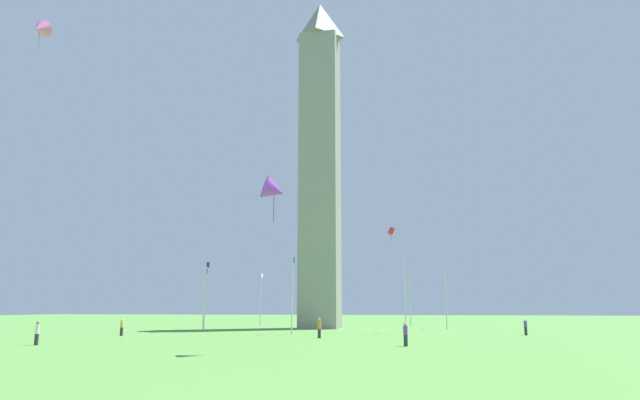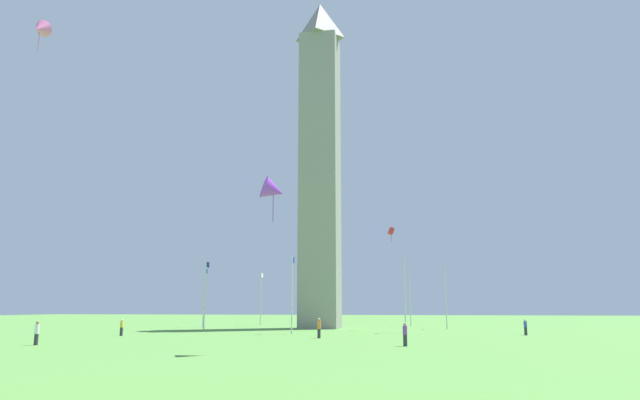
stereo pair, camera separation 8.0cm
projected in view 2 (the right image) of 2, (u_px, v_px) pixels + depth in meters
name	position (u px, v px, depth m)	size (l,w,h in m)	color
ground_plane	(320.00, 328.00, 73.59)	(260.00, 260.00, 0.00)	#548C3D
obelisk_monument	(320.00, 157.00, 77.95)	(5.10, 5.10, 46.39)	gray
flagpole_n	(338.00, 296.00, 90.22)	(1.12, 0.14, 8.13)	silver
flagpole_ne	(261.00, 296.00, 87.65)	(1.12, 0.14, 8.13)	silver
flagpole_e	(204.00, 294.00, 77.37)	(1.12, 0.14, 8.13)	silver
flagpole_se	(205.00, 292.00, 65.40)	(1.12, 0.14, 8.13)	silver
flagpole_s	(292.00, 290.00, 58.75)	(1.12, 0.14, 8.13)	silver
flagpole_sw	(405.00, 291.00, 61.32)	(1.12, 0.14, 8.13)	silver
flagpole_w	(446.00, 293.00, 71.60)	(1.12, 0.14, 8.13)	silver
flagpole_nw	(410.00, 295.00, 83.57)	(1.12, 0.14, 8.13)	silver
person_blue_shirt	(525.00, 327.00, 55.63)	(0.32, 0.32, 1.60)	#2D2D38
person_white_shirt	(37.00, 333.00, 41.24)	(0.32, 0.32, 1.73)	#2D2D38
person_purple_shirt	(405.00, 334.00, 40.02)	(0.32, 0.32, 1.67)	#2D2D38
person_yellow_shirt	(122.00, 328.00, 54.58)	(0.32, 0.32, 1.59)	#2D2D38
person_orange_shirt	(319.00, 328.00, 50.45)	(0.32, 0.32, 1.78)	#2D2D38
kite_pink_delta	(40.00, 29.00, 53.28)	(2.19, 1.78, 3.29)	pink
kite_red_box	(391.00, 231.00, 72.36)	(0.85, 0.97, 1.90)	red
kite_purple_delta	(273.00, 190.00, 36.11)	(2.08, 2.17, 2.94)	purple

